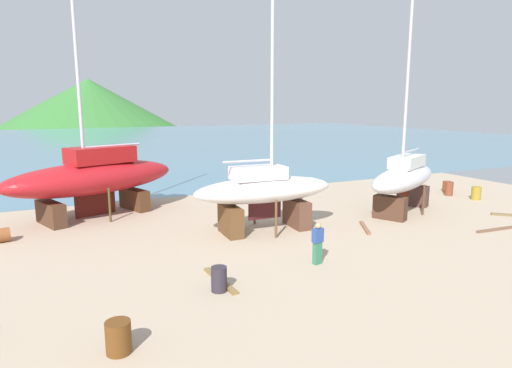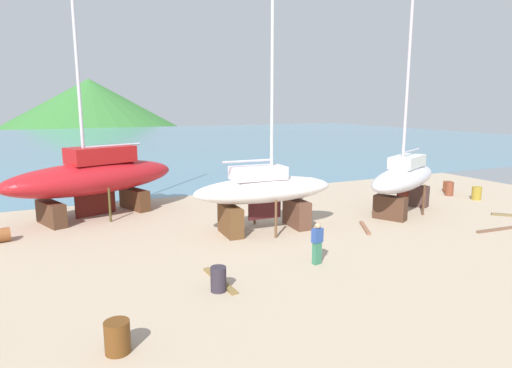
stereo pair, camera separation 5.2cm
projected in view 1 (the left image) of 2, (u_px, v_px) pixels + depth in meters
ground_plane at (300, 232)px, 21.13m from camera, size 43.25×43.25×0.00m
sea_water at (122, 141)px, 73.98m from camera, size 153.25×96.99×0.01m
headland_hill at (90, 122)px, 162.36m from camera, size 112.93×112.93×31.56m
sailboat_small_center at (264, 191)px, 21.10m from camera, size 7.25×2.69×11.78m
sailboat_far_slipway at (94, 177)px, 23.79m from camera, size 10.11×6.25×14.60m
sailboat_large_starboard at (404, 178)px, 24.86m from camera, size 8.18×5.72×12.06m
worker at (318, 243)px, 16.79m from camera, size 0.48×0.33×1.66m
barrel_tipped_center at (449, 189)px, 29.69m from camera, size 0.76×0.76×0.94m
barrel_rust_mid at (118, 337)px, 10.81m from camera, size 0.71×0.71×0.83m
barrel_tipped_left at (447, 186)px, 31.02m from camera, size 0.73×0.73×0.75m
barrel_rust_near at (219, 279)px, 14.40m from camera, size 0.68×0.68×0.84m
barrel_rust_far at (476, 193)px, 28.40m from camera, size 0.85×0.85×0.86m
barrel_blue_faded at (0, 235)px, 19.55m from camera, size 0.87×0.77×0.64m
timber_plank_near at (220, 280)px, 15.22m from camera, size 0.39×2.49×0.10m
timber_short_skew at (497, 229)px, 21.45m from camera, size 2.56×0.32×0.12m
timber_plank_far at (365, 228)px, 21.75m from camera, size 1.25×2.07×0.10m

